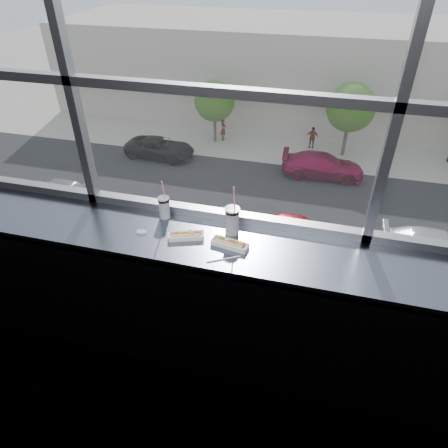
% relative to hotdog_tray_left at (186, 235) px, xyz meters
% --- Properties ---
extents(wall_back_lower, '(6.00, 0.00, 6.00)m').
position_rel_hotdog_tray_left_xyz_m(wall_back_lower, '(0.16, 0.29, -0.57)').
color(wall_back_lower, black).
rests_on(wall_back_lower, ground).
extents(window_glass, '(6.00, 0.00, 6.00)m').
position_rel_hotdog_tray_left_xyz_m(window_glass, '(0.16, 0.31, 1.18)').
color(window_glass, silver).
rests_on(window_glass, ground).
extents(window_mullions, '(6.00, 0.08, 2.40)m').
position_rel_hotdog_tray_left_xyz_m(window_mullions, '(0.16, 0.29, 1.18)').
color(window_mullions, gray).
rests_on(window_mullions, ground).
extents(counter, '(6.00, 0.55, 0.06)m').
position_rel_hotdog_tray_left_xyz_m(counter, '(0.16, 0.02, -0.05)').
color(counter, slate).
rests_on(counter, ground).
extents(counter_fascia, '(6.00, 0.04, 1.04)m').
position_rel_hotdog_tray_left_xyz_m(counter_fascia, '(0.16, -0.24, -0.57)').
color(counter_fascia, slate).
rests_on(counter_fascia, ground).
extents(hotdog_tray_left, '(0.25, 0.15, 0.06)m').
position_rel_hotdog_tray_left_xyz_m(hotdog_tray_left, '(0.00, 0.00, 0.00)').
color(hotdog_tray_left, white).
rests_on(hotdog_tray_left, counter).
extents(hotdog_tray_right, '(0.25, 0.12, 0.06)m').
position_rel_hotdog_tray_left_xyz_m(hotdog_tray_right, '(0.30, -0.01, 0.00)').
color(hotdog_tray_right, white).
rests_on(hotdog_tray_right, counter).
extents(soda_cup_left, '(0.08, 0.08, 0.31)m').
position_rel_hotdog_tray_left_xyz_m(soda_cup_left, '(-0.23, 0.20, 0.07)').
color(soda_cup_left, white).
rests_on(soda_cup_left, counter).
extents(soda_cup_right, '(0.10, 0.10, 0.37)m').
position_rel_hotdog_tray_left_xyz_m(soda_cup_right, '(0.28, 0.14, 0.09)').
color(soda_cup_right, white).
rests_on(soda_cup_right, counter).
extents(loose_straw, '(0.19, 0.12, 0.01)m').
position_rel_hotdog_tray_left_xyz_m(loose_straw, '(0.30, -0.15, -0.02)').
color(loose_straw, white).
rests_on(loose_straw, counter).
extents(wrapper, '(0.08, 0.06, 0.02)m').
position_rel_hotdog_tray_left_xyz_m(wrapper, '(-0.31, -0.02, -0.01)').
color(wrapper, silver).
rests_on(wrapper, counter).
extents(plaza_ground, '(120.00, 120.00, 0.00)m').
position_rel_hotdog_tray_left_xyz_m(plaza_ground, '(0.16, 43.79, -12.12)').
color(plaza_ground, '#9B978C').
rests_on(plaza_ground, ground).
extents(plaza_near, '(50.00, 14.00, 0.04)m').
position_rel_hotdog_tray_left_xyz_m(plaza_near, '(0.16, 7.29, -12.10)').
color(plaza_near, '#9B978C').
rests_on(plaza_near, plaza_ground).
extents(street_asphalt, '(80.00, 10.00, 0.06)m').
position_rel_hotdog_tray_left_xyz_m(street_asphalt, '(0.16, 20.29, -12.09)').
color(street_asphalt, black).
rests_on(street_asphalt, plaza_ground).
extents(far_sidewalk, '(80.00, 6.00, 0.04)m').
position_rel_hotdog_tray_left_xyz_m(far_sidewalk, '(0.16, 28.29, -12.10)').
color(far_sidewalk, '#9B978C').
rests_on(far_sidewalk, plaza_ground).
extents(far_building, '(50.00, 14.00, 8.00)m').
position_rel_hotdog_tray_left_xyz_m(far_building, '(0.16, 38.29, -8.12)').
color(far_building, '#ACA498').
rests_on(far_building, plaza_ground).
extents(car_near_a, '(3.04, 6.70, 2.19)m').
position_rel_hotdog_tray_left_xyz_m(car_near_a, '(-14.11, 16.29, -10.97)').
color(car_near_a, gray).
rests_on(car_near_a, street_asphalt).
extents(car_near_d, '(2.76, 6.60, 2.20)m').
position_rel_hotdog_tray_left_xyz_m(car_near_d, '(7.29, 16.29, -10.97)').
color(car_near_d, silver).
rests_on(car_near_d, street_asphalt).
extents(car_near_c, '(2.95, 6.15, 1.99)m').
position_rel_hotdog_tray_left_xyz_m(car_near_c, '(0.08, 16.29, -11.07)').
color(car_near_c, '#BE0414').
rests_on(car_near_c, street_asphalt).
extents(car_far_b, '(3.09, 6.74, 2.20)m').
position_rel_hotdog_tray_left_xyz_m(car_far_b, '(1.02, 24.29, -10.96)').
color(car_far_b, maroon).
rests_on(car_far_b, street_asphalt).
extents(car_far_a, '(2.70, 6.01, 1.97)m').
position_rel_hotdog_tray_left_xyz_m(car_far_a, '(-11.30, 24.29, -11.08)').
color(car_far_a, black).
rests_on(car_far_a, street_asphalt).
extents(pedestrian_a, '(0.74, 0.99, 2.23)m').
position_rel_hotdog_tray_left_xyz_m(pedestrian_a, '(-7.42, 28.78, -10.97)').
color(pedestrian_a, '#66605B').
rests_on(pedestrian_a, far_sidewalk).
extents(pedestrian_b, '(0.93, 0.70, 2.09)m').
position_rel_hotdog_tray_left_xyz_m(pedestrian_b, '(-0.11, 29.09, -11.04)').
color(pedestrian_b, '#66605B').
rests_on(pedestrian_b, far_sidewalk).
extents(tree_left, '(3.24, 3.24, 5.06)m').
position_rel_hotdog_tray_left_xyz_m(tree_left, '(-8.01, 28.29, -8.69)').
color(tree_left, '#47382B').
rests_on(tree_left, far_sidewalk).
extents(tree_center, '(3.61, 3.61, 5.65)m').
position_rel_hotdog_tray_left_xyz_m(tree_center, '(2.41, 28.29, -8.29)').
color(tree_center, '#47382B').
rests_on(tree_center, far_sidewalk).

